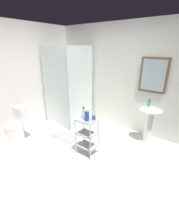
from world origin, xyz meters
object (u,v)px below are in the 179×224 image
at_px(toilet, 16,128).
at_px(shampoo_bottle_blue, 87,116).
at_px(bath_mat, 66,136).
at_px(storage_cart, 87,134).
at_px(pedestal_sink, 150,118).
at_px(rinse_cup, 94,117).
at_px(hand_soap_bottle, 149,104).
at_px(shower_stall, 69,107).
at_px(lotion_bottle_white, 84,113).

distance_m(toilet, shampoo_bottle_blue, 1.73).
height_order(shampoo_bottle_blue, bath_mat, shampoo_bottle_blue).
height_order(storage_cart, shampoo_bottle_blue, shampoo_bottle_blue).
height_order(pedestal_sink, toilet, pedestal_sink).
xyz_separation_m(shampoo_bottle_blue, bath_mat, (-0.82, 0.23, -0.83)).
xyz_separation_m(storage_cart, rinse_cup, (0.10, 0.08, 0.35)).
xyz_separation_m(toilet, hand_soap_bottle, (2.27, 1.75, 0.56)).
bearing_deg(hand_soap_bottle, toilet, -142.37).
bearing_deg(shower_stall, toilet, -102.02).
bearing_deg(shower_stall, hand_soap_bottle, 10.39).
relative_size(pedestal_sink, hand_soap_bottle, 5.21).
xyz_separation_m(storage_cart, shampoo_bottle_blue, (0.02, -0.02, 0.40)).
height_order(shampoo_bottle_blue, rinse_cup, shampoo_bottle_blue).
bearing_deg(storage_cart, toilet, -159.36).
bearing_deg(toilet, pedestal_sink, 36.46).
relative_size(rinse_cup, bath_mat, 0.15).
bearing_deg(hand_soap_bottle, lotion_bottle_white, -125.79).
relative_size(storage_cart, hand_soap_bottle, 4.76).
distance_m(shower_stall, toilet, 1.42).
bearing_deg(toilet, rinse_cup, 21.91).
height_order(shower_stall, pedestal_sink, shower_stall).
height_order(hand_soap_bottle, bath_mat, hand_soap_bottle).
bearing_deg(toilet, hand_soap_bottle, 37.63).
height_order(toilet, lotion_bottle_white, lotion_bottle_white).
relative_size(hand_soap_bottle, shampoo_bottle_blue, 0.70).
xyz_separation_m(toilet, rinse_cup, (1.63, 0.66, 0.47)).
bearing_deg(bath_mat, pedestal_sink, 30.55).
distance_m(storage_cart, hand_soap_bottle, 1.45).
xyz_separation_m(pedestal_sink, bath_mat, (-1.60, -0.95, -0.57)).
bearing_deg(rinse_cup, toilet, -158.09).
distance_m(pedestal_sink, hand_soap_bottle, 0.31).
distance_m(toilet, lotion_bottle_white, 1.65).
xyz_separation_m(storage_cart, lotion_bottle_white, (-0.09, 0.02, 0.40)).
relative_size(storage_cart, lotion_bottle_white, 3.33).
bearing_deg(shower_stall, rinse_cup, -28.53).
xyz_separation_m(shower_stall, hand_soap_bottle, (1.97, 0.36, 0.41)).
bearing_deg(storage_cart, pedestal_sink, 55.08).
height_order(rinse_cup, bath_mat, rinse_cup).
distance_m(toilet, bath_mat, 1.12).
relative_size(toilet, rinse_cup, 8.51).
distance_m(pedestal_sink, rinse_cup, 1.29).
xyz_separation_m(hand_soap_bottle, rinse_cup, (-0.63, -1.09, -0.09)).
relative_size(hand_soap_bottle, bath_mat, 0.26).
distance_m(hand_soap_bottle, rinse_cup, 1.26).
bearing_deg(shower_stall, bath_mat, -53.93).
relative_size(shampoo_bottle_blue, lotion_bottle_white, 1.00).
bearing_deg(shower_stall, shampoo_bottle_blue, -33.36).
bearing_deg(pedestal_sink, shampoo_bottle_blue, -123.55).
bearing_deg(shampoo_bottle_blue, bath_mat, 164.56).
bearing_deg(bath_mat, shower_stall, 126.07).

